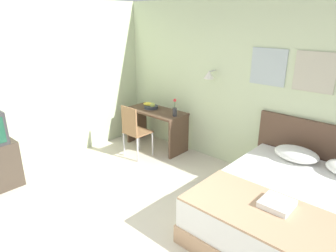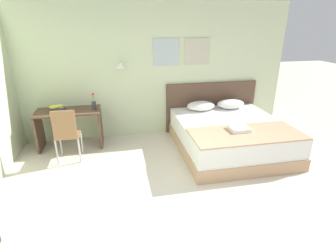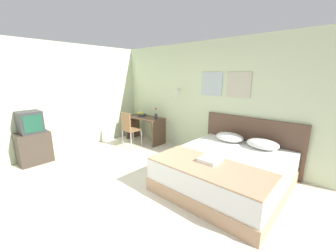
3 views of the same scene
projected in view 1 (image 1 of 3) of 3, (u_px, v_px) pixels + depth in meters
wall_back at (245, 88)px, 4.62m from camera, size 5.79×0.31×2.65m
bed at (295, 214)px, 3.37m from camera, size 1.87×2.04×0.56m
headboard at (328, 163)px, 4.01m from camera, size 1.99×0.06×1.06m
pillow_left at (296, 154)px, 3.98m from camera, size 0.58×0.40×0.18m
throw_blanket at (277, 217)px, 2.86m from camera, size 1.81×0.82×0.02m
folded_towel_near_foot at (277, 204)px, 2.99m from camera, size 0.30×0.30×0.06m
desk at (156, 122)px, 5.65m from camera, size 1.16×0.55×0.73m
desk_chair at (134, 128)px, 5.19m from camera, size 0.40×0.40×0.95m
fruit_bowl at (151, 106)px, 5.67m from camera, size 0.29×0.26×0.13m
flower_vase at (175, 110)px, 5.22m from camera, size 0.08×0.08×0.31m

